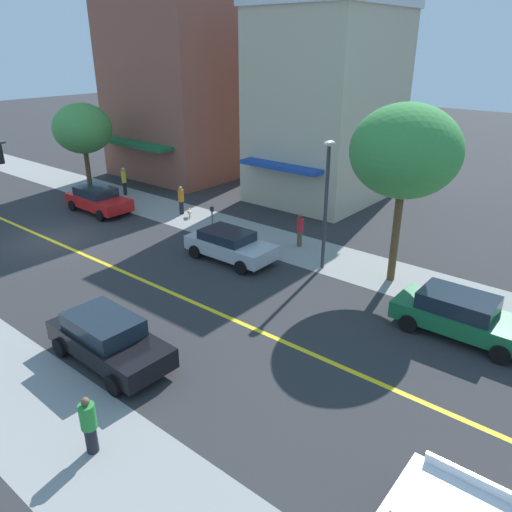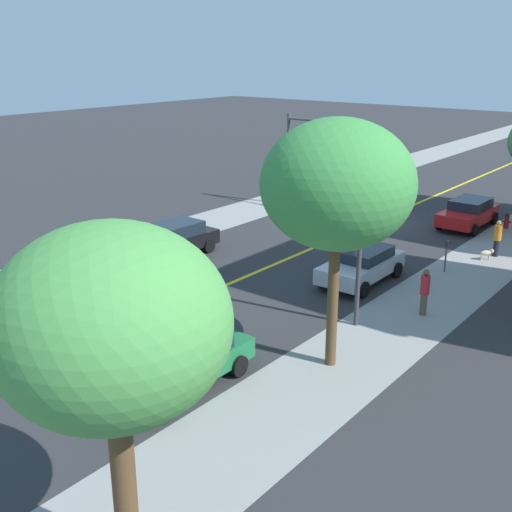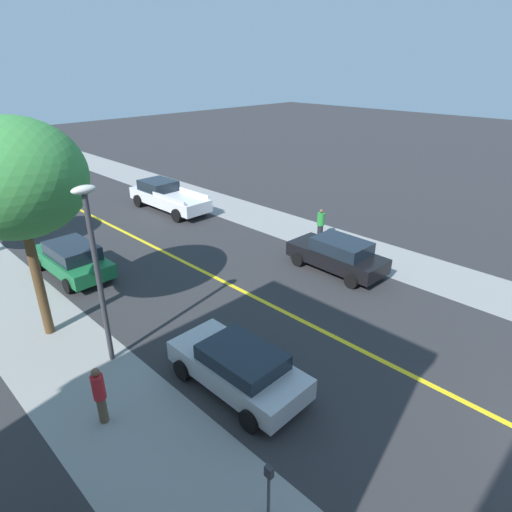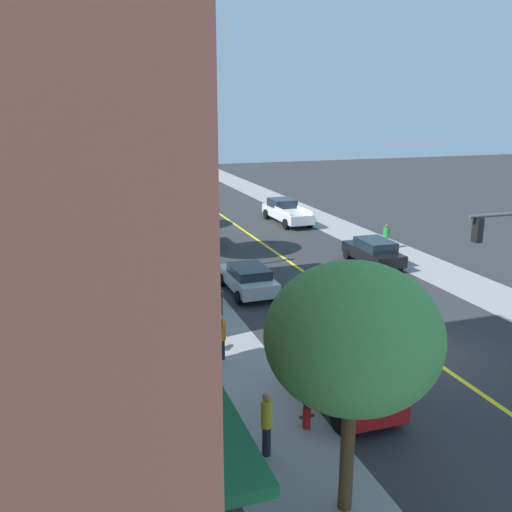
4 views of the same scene
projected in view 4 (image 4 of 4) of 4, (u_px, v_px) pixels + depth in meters
name	position (u px, v px, depth m)	size (l,w,h in m)	color
ground_plane	(422.00, 353.00, 20.87)	(140.00, 140.00, 0.00)	#2D2D30
sidewalk_left	(240.00, 382.00, 18.66)	(3.44, 126.00, 0.01)	gray
road_centerline_stripe	(422.00, 353.00, 20.87)	(0.20, 126.00, 0.00)	yellow
street_tree_left_near	(164.00, 169.00, 31.48)	(4.33, 4.33, 7.38)	brown
street_tree_right_corner	(353.00, 337.00, 11.74)	(3.80, 3.80, 5.88)	brown
street_tree_left_far	(128.00, 167.00, 39.42)	(4.03, 4.03, 6.51)	brown
fire_hydrant	(307.00, 415.00, 15.92)	(0.44, 0.24, 0.84)	red
parking_meter	(222.00, 302.00, 23.63)	(0.12, 0.18, 1.39)	#4C4C51
street_lamp	(190.00, 210.00, 29.54)	(0.70, 0.36, 5.73)	#38383D
red_sedan_left_curb	(346.00, 379.00, 17.25)	(2.13, 4.46, 1.49)	red
green_sedan_left_curb	(197.00, 233.00, 36.97)	(2.11, 4.63, 1.51)	#196638
silver_sedan_left_curb	(248.00, 278.00, 27.36)	(2.09, 4.35, 1.40)	#B7BABF
black_sedan_right_curb	(374.00, 251.00, 32.21)	(2.15, 4.57, 1.54)	black
white_pickup_truck	(286.00, 212.00, 43.84)	(2.30, 6.19, 1.75)	silver
pedestrian_green_shirt	(386.00, 236.00, 35.69)	(0.40, 0.40, 1.64)	black
pedestrian_orange_shirt	(221.00, 336.00, 20.12)	(0.35, 0.35, 1.70)	black
pedestrian_red_shirt	(173.00, 273.00, 27.71)	(0.33, 0.33, 1.73)	brown
pedestrian_yellow_shirt	(267.00, 421.00, 14.53)	(0.31, 0.31, 1.85)	black
small_dog	(219.00, 342.00, 21.06)	(0.55, 0.60, 0.50)	#C6B28C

